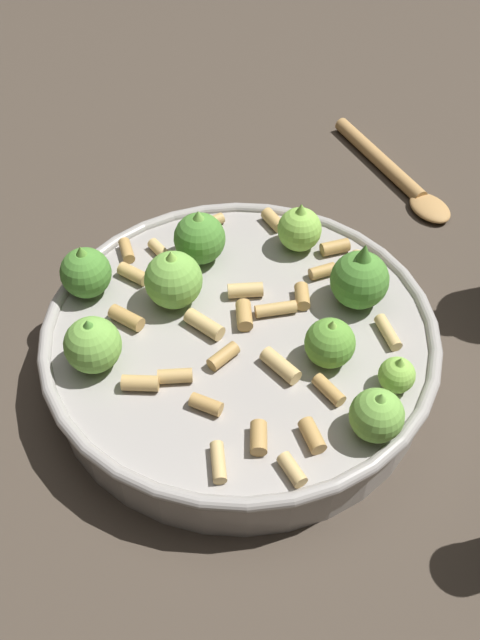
# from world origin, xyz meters

# --- Properties ---
(ground_plane) EXTENTS (2.40, 2.40, 0.00)m
(ground_plane) POSITION_xyz_m (0.00, 0.00, 0.00)
(ground_plane) COLOR #42382D
(cooking_pan) EXTENTS (0.32, 0.32, 0.11)m
(cooking_pan) POSITION_xyz_m (-0.00, 0.00, 0.03)
(cooking_pan) COLOR #9E9993
(cooking_pan) RESTS_ON ground
(wooden_spoon) EXTENTS (0.17, 0.16, 0.02)m
(wooden_spoon) POSITION_xyz_m (0.07, 0.31, 0.01)
(wooden_spoon) COLOR #B2844C
(wooden_spoon) RESTS_ON ground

